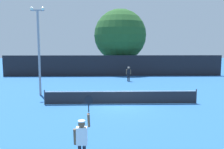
{
  "coord_description": "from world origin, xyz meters",
  "views": [
    {
      "loc": [
        -1.16,
        -16.99,
        4.27
      ],
      "look_at": [
        -0.59,
        2.23,
        1.88
      ],
      "focal_mm": 38.64,
      "sensor_mm": 36.0,
      "label": 1
    }
  ],
  "objects_px": {
    "player_serving": "(82,136)",
    "player_receiving": "(129,72)",
    "light_pole": "(39,45)",
    "parked_car_far": "(150,65)",
    "tennis_ball": "(135,97)",
    "parked_car_mid": "(122,65)",
    "large_tree": "(120,35)",
    "parked_car_near": "(62,67)"
  },
  "relations": [
    {
      "from": "player_serving",
      "to": "player_receiving",
      "type": "bearing_deg",
      "value": 79.87
    },
    {
      "from": "light_pole",
      "to": "parked_car_far",
      "type": "height_order",
      "value": "light_pole"
    },
    {
      "from": "tennis_ball",
      "to": "parked_car_mid",
      "type": "bearing_deg",
      "value": 88.74
    },
    {
      "from": "player_serving",
      "to": "tennis_ball",
      "type": "relative_size",
      "value": 37.47
    },
    {
      "from": "player_serving",
      "to": "parked_car_far",
      "type": "distance_m",
      "value": 33.66
    },
    {
      "from": "player_serving",
      "to": "large_tree",
      "type": "bearing_deg",
      "value": 83.83
    },
    {
      "from": "large_tree",
      "to": "parked_car_near",
      "type": "xyz_separation_m",
      "value": [
        -9.14,
        1.18,
        -4.91
      ]
    },
    {
      "from": "parked_car_near",
      "to": "parked_car_far",
      "type": "height_order",
      "value": "same"
    },
    {
      "from": "player_serving",
      "to": "large_tree",
      "type": "distance_m",
      "value": 29.52
    },
    {
      "from": "light_pole",
      "to": "parked_car_near",
      "type": "distance_m",
      "value": 18.25
    },
    {
      "from": "player_serving",
      "to": "large_tree",
      "type": "relative_size",
      "value": 0.26
    },
    {
      "from": "player_receiving",
      "to": "light_pole",
      "type": "distance_m",
      "value": 11.66
    },
    {
      "from": "tennis_ball",
      "to": "parked_car_mid",
      "type": "height_order",
      "value": "parked_car_mid"
    },
    {
      "from": "player_serving",
      "to": "parked_car_mid",
      "type": "bearing_deg",
      "value": 83.65
    },
    {
      "from": "player_receiving",
      "to": "tennis_ball",
      "type": "bearing_deg",
      "value": 87.65
    },
    {
      "from": "tennis_ball",
      "to": "parked_car_mid",
      "type": "distance_m",
      "value": 22.06
    },
    {
      "from": "tennis_ball",
      "to": "parked_car_near",
      "type": "distance_m",
      "value": 21.29
    },
    {
      "from": "parked_car_mid",
      "to": "player_receiving",
      "type": "bearing_deg",
      "value": -96.38
    },
    {
      "from": "large_tree",
      "to": "parked_car_mid",
      "type": "bearing_deg",
      "value": 82.34
    },
    {
      "from": "large_tree",
      "to": "parked_car_far",
      "type": "xyz_separation_m",
      "value": [
        5.4,
        3.56,
        -4.91
      ]
    },
    {
      "from": "tennis_ball",
      "to": "parked_car_near",
      "type": "relative_size",
      "value": 0.02
    },
    {
      "from": "player_serving",
      "to": "tennis_ball",
      "type": "bearing_deg",
      "value": 73.81
    },
    {
      "from": "tennis_ball",
      "to": "large_tree",
      "type": "distance_m",
      "value": 18.88
    },
    {
      "from": "large_tree",
      "to": "tennis_ball",
      "type": "bearing_deg",
      "value": -89.82
    },
    {
      "from": "light_pole",
      "to": "large_tree",
      "type": "height_order",
      "value": "large_tree"
    },
    {
      "from": "parked_car_mid",
      "to": "parked_car_far",
      "type": "relative_size",
      "value": 1.03
    },
    {
      "from": "player_receiving",
      "to": "parked_car_mid",
      "type": "relative_size",
      "value": 0.38
    },
    {
      "from": "light_pole",
      "to": "parked_car_mid",
      "type": "relative_size",
      "value": 1.68
    },
    {
      "from": "parked_car_mid",
      "to": "parked_car_far",
      "type": "distance_m",
      "value": 4.88
    },
    {
      "from": "light_pole",
      "to": "parked_car_near",
      "type": "height_order",
      "value": "light_pole"
    },
    {
      "from": "parked_car_near",
      "to": "player_serving",
      "type": "bearing_deg",
      "value": -82.45
    },
    {
      "from": "parked_car_near",
      "to": "parked_car_mid",
      "type": "relative_size",
      "value": 0.99
    },
    {
      "from": "tennis_ball",
      "to": "light_pole",
      "type": "bearing_deg",
      "value": 170.54
    },
    {
      "from": "player_serving",
      "to": "parked_car_near",
      "type": "xyz_separation_m",
      "value": [
        -6.0,
        30.18,
        -0.35
      ]
    },
    {
      "from": "player_serving",
      "to": "light_pole",
      "type": "distance_m",
      "value": 13.52
    },
    {
      "from": "player_serving",
      "to": "parked_car_near",
      "type": "bearing_deg",
      "value": 101.25
    },
    {
      "from": "light_pole",
      "to": "tennis_ball",
      "type": "bearing_deg",
      "value": -9.46
    },
    {
      "from": "large_tree",
      "to": "parked_car_near",
      "type": "relative_size",
      "value": 2.23
    },
    {
      "from": "player_serving",
      "to": "large_tree",
      "type": "xyz_separation_m",
      "value": [
        3.13,
        29.0,
        4.56
      ]
    },
    {
      "from": "parked_car_mid",
      "to": "light_pole",
      "type": "bearing_deg",
      "value": -117.85
    },
    {
      "from": "tennis_ball",
      "to": "parked_car_mid",
      "type": "relative_size",
      "value": 0.02
    },
    {
      "from": "player_receiving",
      "to": "parked_car_near",
      "type": "xyz_separation_m",
      "value": [
        -9.56,
        10.28,
        -0.26
      ]
    }
  ]
}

